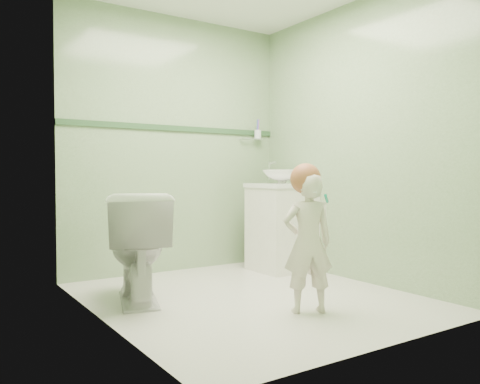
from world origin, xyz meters
TOP-DOWN VIEW (x-y plane):
  - ground at (0.00, 0.00)m, footprint 2.50×2.50m
  - room_shell at (0.00, 0.00)m, footprint 2.50×2.54m
  - trim_stripe at (0.00, 1.24)m, footprint 2.20×0.02m
  - vanity at (0.84, 0.70)m, footprint 0.52×0.50m
  - counter at (0.84, 0.70)m, footprint 0.54×0.52m
  - basin at (0.84, 0.70)m, footprint 0.37×0.37m
  - faucet at (0.84, 0.89)m, footprint 0.03×0.13m
  - cup_holder at (0.89, 1.18)m, footprint 0.26×0.07m
  - toilet at (-0.74, 0.38)m, footprint 0.65×0.87m
  - toddler at (0.09, -0.52)m, footprint 0.40×0.34m
  - hair_cap at (0.09, -0.50)m, footprint 0.20×0.20m
  - teal_toothbrush at (0.11, -0.67)m, footprint 0.12×0.14m

SIDE VIEW (x-z plane):
  - ground at x=0.00m, z-range 0.00..0.00m
  - toilet at x=-0.74m, z-range 0.00..0.79m
  - vanity at x=0.84m, z-range 0.00..0.80m
  - toddler at x=0.09m, z-range 0.00..0.92m
  - teal_toothbrush at x=0.11m, z-range 0.72..0.81m
  - counter at x=0.84m, z-range 0.79..0.83m
  - hair_cap at x=0.09m, z-range 0.78..0.99m
  - basin at x=0.84m, z-range 0.83..0.96m
  - faucet at x=0.84m, z-range 0.88..1.06m
  - room_shell at x=0.00m, z-range 0.00..2.40m
  - cup_holder at x=0.89m, z-range 1.22..1.43m
  - trim_stripe at x=0.00m, z-range 1.33..1.38m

